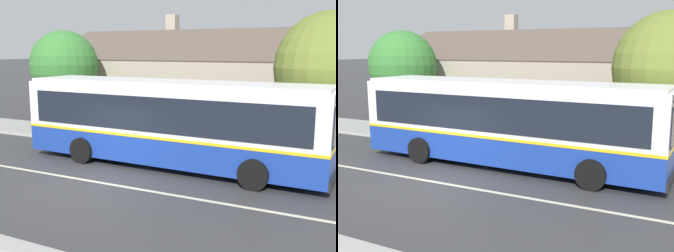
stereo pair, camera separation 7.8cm
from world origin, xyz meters
The scene contains 10 objects.
ground_plane centered at (0.00, 0.00, 0.00)m, with size 300.00×300.00×0.00m, color #38383A.
sidewalk_far centered at (0.00, 6.00, 0.07)m, with size 60.00×3.00×0.15m, color #9E9E99.
lane_divider_stripe centered at (0.00, 0.00, 0.00)m, with size 60.00×0.16×0.01m, color beige.
community_building centered at (2.80, 14.08, 1.98)m, with size 27.10×10.04×6.65m.
transit_bus centered at (1.43, 2.90, 1.72)m, with size 11.80×2.97×3.21m.
bench_by_building centered at (-4.41, 5.65, 0.56)m, with size 1.55×0.51×0.94m.
bench_down_street centered at (0.52, 5.55, 0.58)m, with size 1.84×0.51×0.94m.
street_tree_primary centered at (6.55, 6.61, 3.65)m, with size 4.40×4.40×5.85m.
street_tree_secondary centered at (-7.01, 6.98, 3.54)m, with size 3.64×3.64×5.37m.
bike_rack centered at (-7.21, 6.09, 0.68)m, with size 1.16×0.06×0.78m.
Camera 1 is at (8.31, -10.92, 4.33)m, focal length 45.00 mm.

